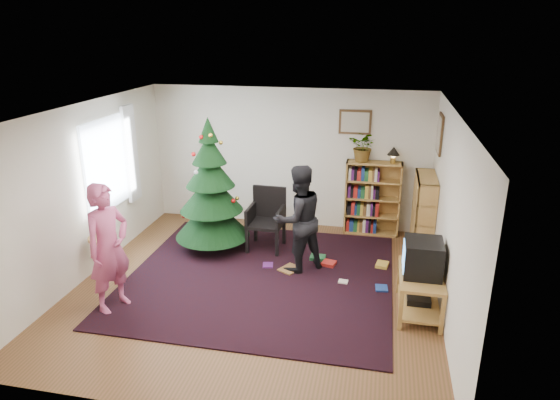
% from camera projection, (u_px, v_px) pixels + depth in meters
% --- Properties ---
extents(floor, '(5.00, 5.00, 0.00)m').
position_uv_depth(floor, '(255.00, 287.00, 7.07)').
color(floor, brown).
rests_on(floor, ground).
extents(ceiling, '(5.00, 5.00, 0.00)m').
position_uv_depth(ceiling, '(252.00, 111.00, 6.24)').
color(ceiling, white).
rests_on(ceiling, wall_back).
extents(wall_back, '(5.00, 0.02, 2.50)m').
position_uv_depth(wall_back, '(289.00, 158.00, 8.96)').
color(wall_back, silver).
rests_on(wall_back, floor).
extents(wall_front, '(5.00, 0.02, 2.50)m').
position_uv_depth(wall_front, '(181.00, 300.00, 4.34)').
color(wall_front, silver).
rests_on(wall_front, floor).
extents(wall_left, '(0.02, 5.00, 2.50)m').
position_uv_depth(wall_left, '(85.00, 192.00, 7.13)').
color(wall_left, silver).
rests_on(wall_left, floor).
extents(wall_right, '(0.02, 5.00, 2.50)m').
position_uv_depth(wall_right, '(449.00, 218.00, 6.17)').
color(wall_right, silver).
rests_on(wall_right, floor).
extents(rug, '(3.80, 3.60, 0.02)m').
position_uv_depth(rug, '(260.00, 277.00, 7.34)').
color(rug, black).
rests_on(rug, floor).
extents(window_pane, '(0.04, 1.20, 1.40)m').
position_uv_depth(window_pane, '(107.00, 165.00, 7.60)').
color(window_pane, silver).
rests_on(window_pane, wall_left).
extents(curtain, '(0.06, 0.35, 1.60)m').
position_uv_depth(curtain, '(131.00, 154.00, 8.24)').
color(curtain, white).
rests_on(curtain, wall_left).
extents(picture_back, '(0.55, 0.03, 0.42)m').
position_uv_depth(picture_back, '(355.00, 122.00, 8.48)').
color(picture_back, '#4C3319').
rests_on(picture_back, wall_back).
extents(picture_right, '(0.03, 0.50, 0.60)m').
position_uv_depth(picture_right, '(440.00, 134.00, 7.56)').
color(picture_right, '#4C3319').
rests_on(picture_right, wall_right).
extents(christmas_tree, '(1.21, 1.21, 2.19)m').
position_uv_depth(christmas_tree, '(211.00, 196.00, 7.99)').
color(christmas_tree, '#3F2816').
rests_on(christmas_tree, rug).
extents(bookshelf_back, '(0.95, 0.30, 1.30)m').
position_uv_depth(bookshelf_back, '(372.00, 197.00, 8.71)').
color(bookshelf_back, '#AB7C3D').
rests_on(bookshelf_back, floor).
extents(bookshelf_right, '(0.30, 0.95, 1.30)m').
position_uv_depth(bookshelf_right, '(423.00, 215.00, 7.92)').
color(bookshelf_right, '#AB7C3D').
rests_on(bookshelf_right, floor).
extents(tv_stand, '(0.54, 0.98, 0.55)m').
position_uv_depth(tv_stand, '(420.00, 289.00, 6.36)').
color(tv_stand, '#AB7C3D').
rests_on(tv_stand, floor).
extents(crt_tv, '(0.47, 0.51, 0.44)m').
position_uv_depth(crt_tv, '(423.00, 258.00, 6.21)').
color(crt_tv, black).
rests_on(crt_tv, tv_stand).
extents(armchair, '(0.57, 0.57, 1.02)m').
position_uv_depth(armchair, '(267.00, 216.00, 8.19)').
color(armchair, black).
rests_on(armchair, rug).
extents(stool, '(0.40, 0.40, 0.66)m').
position_uv_depth(stool, '(103.00, 246.00, 7.15)').
color(stool, '#AB7C3D').
rests_on(stool, floor).
extents(person_standing, '(0.61, 0.73, 1.71)m').
position_uv_depth(person_standing, '(109.00, 248.00, 6.29)').
color(person_standing, '#BB4A76').
rests_on(person_standing, rug).
extents(person_by_chair, '(1.01, 0.99, 1.63)m').
position_uv_depth(person_by_chair, '(298.00, 219.00, 7.33)').
color(person_by_chair, black).
rests_on(person_by_chair, rug).
extents(potted_plant, '(0.59, 0.56, 0.53)m').
position_uv_depth(potted_plant, '(364.00, 146.00, 8.45)').
color(potted_plant, gray).
rests_on(potted_plant, bookshelf_back).
extents(table_lamp, '(0.21, 0.21, 0.28)m').
position_uv_depth(table_lamp, '(394.00, 152.00, 8.38)').
color(table_lamp, '#A57F33').
rests_on(table_lamp, bookshelf_back).
extents(floor_clutter, '(1.92, 0.97, 0.08)m').
position_uv_depth(floor_clutter, '(329.00, 269.00, 7.50)').
color(floor_clutter, '#A51E19').
rests_on(floor_clutter, rug).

